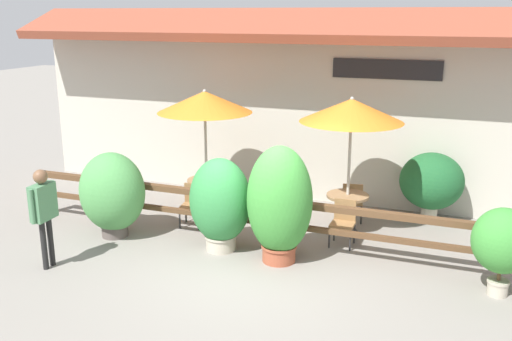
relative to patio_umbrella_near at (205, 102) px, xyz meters
name	(u,v)px	position (x,y,z in m)	size (l,w,h in m)	color
ground_plane	(253,272)	(1.92, -2.28, -2.39)	(60.00, 60.00, 0.00)	gray
building_facade	(320,105)	(1.92, 1.82, -0.22)	(14.28, 1.49, 4.23)	#BCB7A8
patio_railing	(274,212)	(1.92, -1.23, -1.69)	(10.40, 0.14, 0.95)	brown
patio_umbrella_near	(205,102)	(0.00, 0.00, 0.00)	(1.93, 1.93, 2.64)	#B7B2A8
dining_table_near	(207,187)	(0.00, 0.00, -1.78)	(0.81, 0.81, 0.77)	olive
chair_near_streetside	(193,203)	(0.01, -0.68, -1.93)	(0.48, 0.48, 0.83)	olive
chair_near_wallside	(221,185)	(0.03, 0.68, -1.93)	(0.45, 0.45, 0.83)	olive
patio_umbrella_middle	(352,111)	(2.97, 0.02, 0.00)	(1.93, 1.93, 2.64)	#B7B2A8
dining_table_middle	(347,202)	(2.97, 0.02, -1.78)	(0.81, 0.81, 0.77)	olive
chair_middle_streetside	(343,221)	(3.04, -0.59, -1.93)	(0.42, 0.42, 0.83)	olive
chair_middle_wallside	(352,200)	(2.95, 0.65, -1.93)	(0.50, 0.50, 0.83)	olive
potted_plant_corner_fern	(280,203)	(2.17, -1.70, -1.34)	(1.12, 1.01, 2.03)	#9E4C33
potted_plant_broad_leaf	(220,203)	(1.04, -1.61, -1.50)	(1.11, 0.99, 1.69)	#B7AD99
potted_plant_small_flowering	(503,242)	(5.65, -1.69, -1.54)	(0.91, 0.82, 1.38)	#B7AD99
potted_plant_entrance_palm	(112,193)	(-1.12, -1.73, -1.53)	(1.25, 1.13, 1.63)	#564C47
potted_plant_tall_tropical	(432,182)	(4.41, 1.27, -1.56)	(1.27, 1.15, 1.42)	#B7AD99
pedestrian	(43,205)	(-1.35, -3.31, -1.30)	(0.23, 0.59, 1.69)	black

